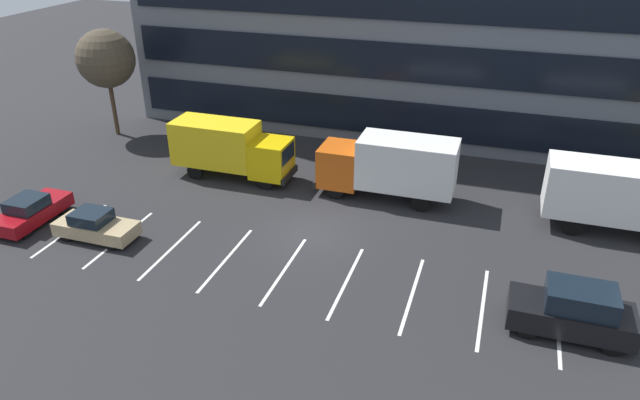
# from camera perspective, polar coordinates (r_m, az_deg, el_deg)

# --- Properties ---
(ground_plane) EXTENTS (120.00, 120.00, 0.00)m
(ground_plane) POSITION_cam_1_polar(r_m,az_deg,el_deg) (28.21, -1.00, -3.22)
(ground_plane) COLOR #262628
(lot_markings) EXTENTS (22.54, 5.40, 0.01)m
(lot_markings) POSITION_cam_1_polar(r_m,az_deg,el_deg) (25.53, -3.50, -6.85)
(lot_markings) COLOR silver
(lot_markings) RESTS_ON ground_plane
(box_truck_yellow_all) EXTENTS (6.97, 2.31, 3.23)m
(box_truck_yellow_all) POSITION_cam_1_polar(r_m,az_deg,el_deg) (33.65, -8.81, 5.13)
(box_truck_yellow_all) COLOR yellow
(box_truck_yellow_all) RESTS_ON ground_plane
(box_truck_yellow) EXTENTS (7.29, 2.41, 3.38)m
(box_truck_yellow) POSITION_cam_1_polar(r_m,az_deg,el_deg) (30.94, 27.43, 0.36)
(box_truck_yellow) COLOR yellow
(box_truck_yellow) RESTS_ON ground_plane
(box_truck_orange) EXTENTS (7.35, 2.43, 3.41)m
(box_truck_orange) POSITION_cam_1_polar(r_m,az_deg,el_deg) (30.94, 6.82, 3.45)
(box_truck_orange) COLOR #D85914
(box_truck_orange) RESTS_ON ground_plane
(sedan_tan) EXTENTS (3.89, 1.63, 1.39)m
(sedan_tan) POSITION_cam_1_polar(r_m,az_deg,el_deg) (29.44, -21.14, -2.37)
(sedan_tan) COLOR tan
(sedan_tan) RESTS_ON ground_plane
(suv_black) EXTENTS (4.43, 1.88, 2.01)m
(suv_black) POSITION_cam_1_polar(r_m,az_deg,el_deg) (23.51, 23.57, -9.95)
(suv_black) COLOR black
(suv_black) RESTS_ON ground_plane
(sedan_maroon) EXTENTS (1.69, 4.04, 1.45)m
(sedan_maroon) POSITION_cam_1_polar(r_m,az_deg,el_deg) (32.07, -26.45, -0.95)
(sedan_maroon) COLOR maroon
(sedan_maroon) RESTS_ON ground_plane
(bare_tree) EXTENTS (3.78, 3.78, 7.08)m
(bare_tree) POSITION_cam_1_polar(r_m,az_deg,el_deg) (41.31, -20.27, 12.85)
(bare_tree) COLOR #473323
(bare_tree) RESTS_ON ground_plane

